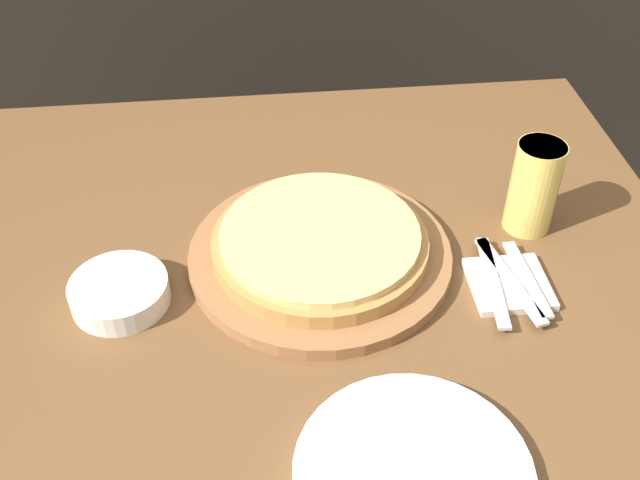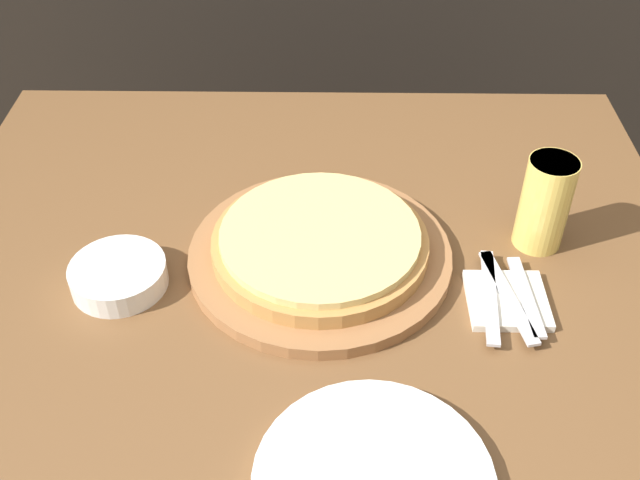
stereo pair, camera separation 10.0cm
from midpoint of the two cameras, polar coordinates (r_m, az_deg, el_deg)
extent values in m
cube|color=brown|center=(1.36, -2.92, -13.63)|extent=(1.17, 1.05, 0.71)
cylinder|color=#99663D|center=(1.11, -2.58, -1.28)|extent=(0.39, 0.39, 0.02)
cylinder|color=#B77F42|center=(1.09, -2.61, -0.42)|extent=(0.32, 0.32, 0.02)
cylinder|color=#E0C175|center=(1.08, -2.64, 0.30)|extent=(0.29, 0.29, 0.01)
cylinder|color=#E5C65B|center=(1.16, 13.65, 3.86)|extent=(0.07, 0.07, 0.15)
cylinder|color=white|center=(1.13, 14.17, 6.51)|extent=(0.07, 0.07, 0.02)
cylinder|color=white|center=(0.87, 3.73, -17.52)|extent=(0.27, 0.27, 0.02)
cylinder|color=white|center=(1.09, -17.59, -3.93)|extent=(0.14, 0.14, 0.04)
cube|color=silver|center=(1.09, 11.68, -3.43)|extent=(0.11, 0.11, 0.01)
cube|color=silver|center=(1.08, 10.47, -3.22)|extent=(0.04, 0.18, 0.00)
cube|color=silver|center=(1.08, 11.74, -3.10)|extent=(0.06, 0.18, 0.00)
cube|color=silver|center=(1.09, 13.00, -2.99)|extent=(0.03, 0.16, 0.00)
camera|label=1|loc=(0.05, -92.63, -2.27)|focal=42.00mm
camera|label=2|loc=(0.05, 87.37, 2.27)|focal=42.00mm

